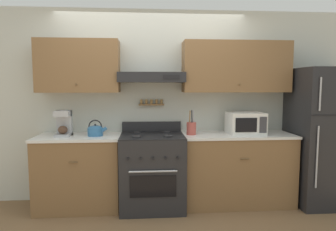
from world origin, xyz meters
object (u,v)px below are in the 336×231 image
at_px(microwave, 245,123).
at_px(utensil_crock, 191,128).
at_px(coffee_maker, 64,123).
at_px(refrigerator, 322,137).
at_px(stove_range, 152,171).
at_px(tea_kettle, 96,130).

height_order(microwave, utensil_crock, utensil_crock).
xyz_separation_m(coffee_maker, utensil_crock, (1.59, -0.03, -0.07)).
relative_size(refrigerator, microwave, 3.95).
height_order(stove_range, refrigerator, refrigerator).
xyz_separation_m(refrigerator, utensil_crock, (-1.72, 0.05, 0.12)).
height_order(stove_range, utensil_crock, utensil_crock).
xyz_separation_m(microwave, utensil_crock, (-0.71, -0.02, -0.05)).
bearing_deg(tea_kettle, coffee_maker, 175.85).
height_order(refrigerator, coffee_maker, refrigerator).
height_order(tea_kettle, utensil_crock, utensil_crock).
bearing_deg(stove_range, microwave, 2.24).
relative_size(microwave, utensil_crock, 1.44).
height_order(stove_range, microwave, microwave).
distance_m(refrigerator, tea_kettle, 2.92).
xyz_separation_m(tea_kettle, utensil_crock, (1.20, 0.00, 0.01)).
xyz_separation_m(stove_range, coffee_maker, (-1.09, 0.06, 0.61)).
height_order(stove_range, coffee_maker, coffee_maker).
height_order(coffee_maker, utensil_crock, coffee_maker).
distance_m(refrigerator, microwave, 1.03).
relative_size(stove_range, coffee_maker, 3.34).
height_order(tea_kettle, microwave, microwave).
bearing_deg(refrigerator, tea_kettle, 179.05).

